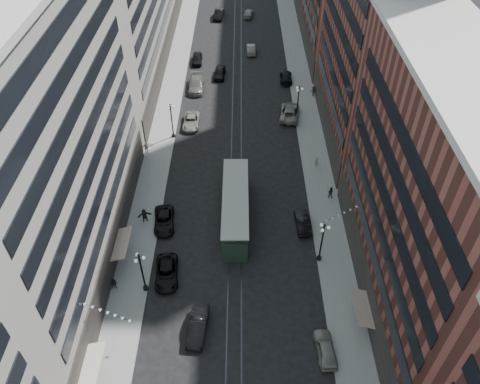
{
  "coord_description": "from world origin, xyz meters",
  "views": [
    {
      "loc": [
        0.59,
        -1.03,
        40.12
      ],
      "look_at": [
        0.54,
        37.6,
        5.0
      ],
      "focal_mm": 35.0,
      "sensor_mm": 36.0,
      "label": 1
    }
  ],
  "objects_px": {
    "lamppost_se_far": "(322,241)",
    "car_14": "(251,49)",
    "car_7": "(164,220)",
    "lamppost_sw_far": "(142,271)",
    "car_4": "(325,348)",
    "pedestrian_5": "(144,215)",
    "pedestrian_7": "(330,192)",
    "car_extra_0": "(191,121)",
    "lamppost_sw_mid": "(172,120)",
    "car_5": "(198,326)",
    "car_12": "(286,77)",
    "car_extra_1": "(248,13)",
    "pedestrian_9": "(313,91)",
    "car_9": "(197,59)",
    "pedestrian_8": "(316,162)",
    "car_11": "(290,112)",
    "pedestrian_2": "(114,284)",
    "car_10": "(303,222)",
    "pedestrian_6": "(146,148)",
    "car_extra_2": "(219,14)",
    "car_2": "(167,273)",
    "car_8": "(196,84)",
    "lamppost_se_mid": "(298,101)",
    "streetcar": "(235,208)",
    "car_13": "(220,73)"
  },
  "relations": [
    {
      "from": "car_extra_1",
      "to": "car_extra_2",
      "type": "xyz_separation_m",
      "value": [
        -6.31,
        -0.87,
        0.17
      ]
    },
    {
      "from": "car_9",
      "to": "car_14",
      "type": "distance_m",
      "value": 10.7
    },
    {
      "from": "streetcar",
      "to": "car_10",
      "type": "relative_size",
      "value": 3.23
    },
    {
      "from": "car_9",
      "to": "car_11",
      "type": "height_order",
      "value": "car_11"
    },
    {
      "from": "car_8",
      "to": "car_14",
      "type": "height_order",
      "value": "car_8"
    },
    {
      "from": "lamppost_sw_far",
      "to": "car_extra_0",
      "type": "bearing_deg",
      "value": 85.51
    },
    {
      "from": "car_8",
      "to": "car_extra_2",
      "type": "bearing_deg",
      "value": 82.91
    },
    {
      "from": "pedestrian_2",
      "to": "pedestrian_6",
      "type": "distance_m",
      "value": 23.0
    },
    {
      "from": "car_4",
      "to": "pedestrian_5",
      "type": "xyz_separation_m",
      "value": [
        -19.14,
        16.83,
        0.35
      ]
    },
    {
      "from": "lamppost_sw_mid",
      "to": "car_14",
      "type": "distance_m",
      "value": 29.92
    },
    {
      "from": "car_13",
      "to": "pedestrian_8",
      "type": "relative_size",
      "value": 2.96
    },
    {
      "from": "pedestrian_9",
      "to": "lamppost_se_far",
      "type": "bearing_deg",
      "value": -73.87
    },
    {
      "from": "car_5",
      "to": "car_9",
      "type": "height_order",
      "value": "car_5"
    },
    {
      "from": "car_13",
      "to": "pedestrian_8",
      "type": "bearing_deg",
      "value": -57.11
    },
    {
      "from": "car_14",
      "to": "pedestrian_2",
      "type": "bearing_deg",
      "value": 73.67
    },
    {
      "from": "lamppost_sw_mid",
      "to": "lamppost_se_far",
      "type": "relative_size",
      "value": 1.0
    },
    {
      "from": "car_10",
      "to": "pedestrian_6",
      "type": "height_order",
      "value": "pedestrian_6"
    },
    {
      "from": "lamppost_sw_far",
      "to": "pedestrian_8",
      "type": "distance_m",
      "value": 28.48
    },
    {
      "from": "car_5",
      "to": "car_12",
      "type": "distance_m",
      "value": 50.0
    },
    {
      "from": "car_12",
      "to": "pedestrian_9",
      "type": "bearing_deg",
      "value": 129.53
    },
    {
      "from": "car_9",
      "to": "pedestrian_8",
      "type": "xyz_separation_m",
      "value": [
        18.16,
        -30.28,
        0.15
      ]
    },
    {
      "from": "pedestrian_6",
      "to": "car_extra_2",
      "type": "xyz_separation_m",
      "value": [
        8.44,
        48.07,
        -0.22
      ]
    },
    {
      "from": "lamppost_se_mid",
      "to": "car_14",
      "type": "bearing_deg",
      "value": 106.5
    },
    {
      "from": "car_extra_1",
      "to": "pedestrian_6",
      "type": "bearing_deg",
      "value": 79.59
    },
    {
      "from": "car_11",
      "to": "pedestrian_2",
      "type": "bearing_deg",
      "value": 65.59
    },
    {
      "from": "pedestrian_5",
      "to": "car_11",
      "type": "bearing_deg",
      "value": 29.93
    },
    {
      "from": "car_4",
      "to": "car_7",
      "type": "height_order",
      "value": "car_4"
    },
    {
      "from": "car_10",
      "to": "car_13",
      "type": "xyz_separation_m",
      "value": [
        -10.92,
        36.06,
        0.09
      ]
    },
    {
      "from": "lamppost_sw_far",
      "to": "pedestrian_9",
      "type": "bearing_deg",
      "value": 60.58
    },
    {
      "from": "pedestrian_6",
      "to": "pedestrian_7",
      "type": "height_order",
      "value": "pedestrian_6"
    },
    {
      "from": "car_12",
      "to": "pedestrian_6",
      "type": "bearing_deg",
      "value": 46.67
    },
    {
      "from": "car_11",
      "to": "car_14",
      "type": "distance_m",
      "value": 22.6
    },
    {
      "from": "lamppost_sw_mid",
      "to": "car_11",
      "type": "bearing_deg",
      "value": 17.64
    },
    {
      "from": "lamppost_se_far",
      "to": "car_14",
      "type": "distance_m",
      "value": 50.9
    },
    {
      "from": "pedestrian_9",
      "to": "car_extra_2",
      "type": "xyz_separation_m",
      "value": [
        -16.56,
        32.65,
        -0.16
      ]
    },
    {
      "from": "lamppost_se_far",
      "to": "pedestrian_7",
      "type": "height_order",
      "value": "lamppost_se_far"
    },
    {
      "from": "car_11",
      "to": "car_extra_1",
      "type": "bearing_deg",
      "value": -73.6
    },
    {
      "from": "lamppost_sw_far",
      "to": "pedestrian_2",
      "type": "distance_m",
      "value": 3.86
    },
    {
      "from": "car_7",
      "to": "lamppost_sw_far",
      "type": "bearing_deg",
      "value": -101.12
    },
    {
      "from": "car_4",
      "to": "car_9",
      "type": "xyz_separation_m",
      "value": [
        -15.78,
        57.45,
        0.06
      ]
    },
    {
      "from": "streetcar",
      "to": "car_2",
      "type": "bearing_deg",
      "value": -129.73
    },
    {
      "from": "lamppost_se_far",
      "to": "car_extra_0",
      "type": "xyz_separation_m",
      "value": [
        -16.04,
        26.12,
        -2.39
      ]
    },
    {
      "from": "car_extra_0",
      "to": "car_7",
      "type": "bearing_deg",
      "value": -94.27
    },
    {
      "from": "car_2",
      "to": "car_extra_0",
      "type": "relative_size",
      "value": 1.0
    },
    {
      "from": "lamppost_se_mid",
      "to": "pedestrian_6",
      "type": "bearing_deg",
      "value": -157.63
    },
    {
      "from": "lamppost_sw_far",
      "to": "car_extra_1",
      "type": "distance_m",
      "value": 72.95
    },
    {
      "from": "lamppost_sw_far",
      "to": "car_10",
      "type": "bearing_deg",
      "value": 28.05
    },
    {
      "from": "pedestrian_7",
      "to": "car_2",
      "type": "bearing_deg",
      "value": 54.56
    },
    {
      "from": "pedestrian_6",
      "to": "car_extra_0",
      "type": "xyz_separation_m",
      "value": [
        5.66,
        7.05,
        -0.37
      ]
    },
    {
      "from": "car_7",
      "to": "car_extra_1",
      "type": "height_order",
      "value": "same"
    }
  ]
}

